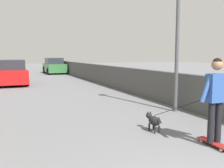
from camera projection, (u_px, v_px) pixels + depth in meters
The scene contains 8 objects.
ground_plane at pixel (50, 86), 15.14m from camera, with size 80.00×80.00×0.00m, color slate.
fence_right at pixel (113, 77), 14.48m from camera, with size 48.00×0.30×1.21m, color #4C4C4C.
lamp_post at pixel (178, 12), 8.01m from camera, with size 0.36×0.36×4.74m.
skateboard at pixel (214, 143), 5.17m from camera, with size 0.81×0.24×0.08m.
person_skateboarder at pixel (216, 94), 5.06m from camera, with size 0.24×0.71×1.71m.
dog at pixel (154, 120), 6.15m from camera, with size 1.66×0.71×1.06m.
car_near at pixel (12, 73), 15.88m from camera, with size 4.17×1.80×1.54m.
car_far at pixel (54, 66), 25.17m from camera, with size 4.08×1.80×1.54m.
Camera 1 is at (-1.28, 2.45, 1.85)m, focal length 40.81 mm.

